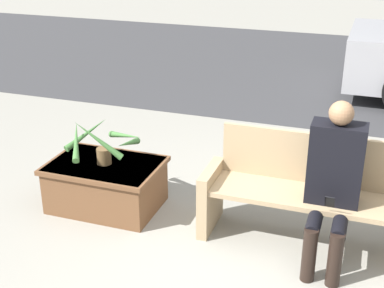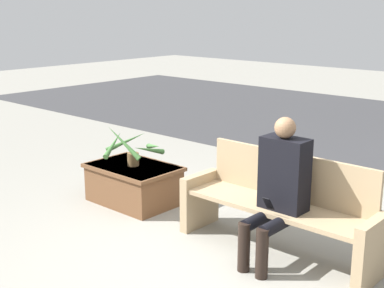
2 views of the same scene
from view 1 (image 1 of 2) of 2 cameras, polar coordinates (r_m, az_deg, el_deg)
name	(u,v)px [view 1 (image 1 of 2)]	position (r m, az deg, el deg)	size (l,w,h in m)	color
ground_plane	(283,271)	(4.20, 9.70, -13.19)	(30.00, 30.00, 0.00)	gray
road_surface	(346,70)	(9.70, 16.09, 7.57)	(20.00, 6.00, 0.01)	#38383A
bench	(320,196)	(4.38, 13.48, -5.39)	(1.87, 0.49, 0.88)	tan
person_seated	(334,178)	(4.10, 14.86, -3.50)	(0.40, 0.60, 1.26)	black
planter_box	(106,183)	(4.92, -9.17, -4.14)	(1.00, 0.69, 0.43)	brown
potted_plant	(103,142)	(4.76, -9.45, 0.16)	(0.69, 0.69, 0.49)	brown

